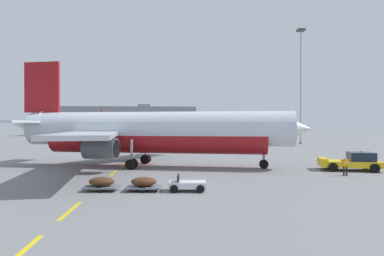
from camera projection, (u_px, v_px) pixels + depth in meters
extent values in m
plane|color=slate|center=(263.00, 152.00, 58.32)|extent=(400.00, 400.00, 0.00)
cube|color=yellow|center=(20.00, 254.00, 11.90)|extent=(0.24, 4.00, 0.01)
cube|color=yellow|center=(71.00, 210.00, 18.03)|extent=(0.24, 4.00, 0.01)
cube|color=yellow|center=(98.00, 187.00, 24.96)|extent=(0.24, 4.00, 0.01)
cube|color=yellow|center=(114.00, 173.00, 32.11)|extent=(0.24, 4.00, 0.01)
cube|color=yellow|center=(123.00, 165.00, 38.82)|extent=(0.24, 4.00, 0.01)
cube|color=yellow|center=(130.00, 159.00, 45.26)|extent=(0.24, 4.00, 0.01)
cube|color=yellow|center=(135.00, 155.00, 52.18)|extent=(0.24, 4.00, 0.01)
cube|color=yellow|center=(138.00, 152.00, 57.71)|extent=(0.24, 4.00, 0.01)
cube|color=yellow|center=(141.00, 150.00, 63.29)|extent=(0.24, 4.00, 0.01)
cube|color=yellow|center=(144.00, 147.00, 70.06)|extent=(0.24, 4.00, 0.01)
cube|color=yellow|center=(146.00, 146.00, 76.14)|extent=(0.24, 4.00, 0.01)
cube|color=yellow|center=(148.00, 144.00, 82.86)|extent=(0.24, 4.00, 0.01)
cube|color=yellow|center=(149.00, 143.00, 88.49)|extent=(0.24, 4.00, 0.01)
cube|color=yellow|center=(150.00, 141.00, 95.88)|extent=(0.24, 4.00, 0.01)
cube|color=yellow|center=(152.00, 140.00, 101.71)|extent=(0.24, 4.00, 0.01)
cube|color=#B21414|center=(123.00, 165.00, 38.83)|extent=(8.00, 0.40, 0.01)
cylinder|color=silver|center=(156.00, 129.00, 37.18)|extent=(30.20, 10.34, 3.80)
cylinder|color=maroon|center=(156.00, 138.00, 37.19)|extent=(24.67, 8.81, 3.50)
cone|color=silver|center=(294.00, 129.00, 34.89)|extent=(4.24, 4.40, 3.72)
cone|color=silver|center=(29.00, 124.00, 39.57)|extent=(4.81, 4.08, 3.23)
cube|color=#192333|center=(284.00, 122.00, 35.05)|extent=(2.19, 3.13, 0.60)
cube|color=maroon|center=(42.00, 87.00, 39.27)|extent=(4.37, 1.32, 6.00)
cube|color=silver|center=(52.00, 122.00, 42.57)|extent=(4.53, 6.95, 0.24)
cube|color=silver|center=(19.00, 122.00, 36.24)|extent=(4.53, 6.95, 0.24)
cube|color=#B7BCC6|center=(144.00, 131.00, 46.19)|extent=(13.09, 16.96, 0.36)
cube|color=#B7BCC6|center=(88.00, 135.00, 29.39)|extent=(6.71, 17.44, 0.36)
cylinder|color=#4C4F54|center=(137.00, 143.00, 43.26)|extent=(3.58, 2.75, 2.10)
cylinder|color=black|center=(148.00, 143.00, 43.01)|extent=(0.51, 1.77, 1.79)
cylinder|color=#4C4F54|center=(101.00, 149.00, 32.39)|extent=(3.58, 2.75, 2.10)
cylinder|color=black|center=(116.00, 149.00, 32.14)|extent=(0.51, 1.77, 1.79)
cylinder|color=gray|center=(264.00, 152.00, 35.39)|extent=(0.28, 0.28, 2.67)
cylinder|color=black|center=(264.00, 164.00, 35.40)|extent=(1.03, 0.49, 0.99)
cylinder|color=gray|center=(146.00, 148.00, 40.07)|extent=(0.28, 0.28, 2.61)
cylinder|color=black|center=(147.00, 159.00, 40.43)|extent=(1.15, 0.58, 1.10)
cylinder|color=black|center=(145.00, 159.00, 39.74)|extent=(1.15, 0.58, 1.10)
cylinder|color=gray|center=(131.00, 152.00, 34.93)|extent=(0.28, 0.28, 2.61)
cylinder|color=black|center=(133.00, 164.00, 35.29)|extent=(1.15, 0.58, 1.10)
cylinder|color=black|center=(130.00, 164.00, 34.60)|extent=(1.15, 0.58, 1.10)
cube|color=yellow|center=(350.00, 164.00, 34.08)|extent=(6.53, 4.28, 0.60)
cube|color=#192333|center=(361.00, 157.00, 33.86)|extent=(2.88, 2.69, 0.90)
cube|color=yellow|center=(323.00, 159.00, 34.59)|extent=(1.34, 2.62, 0.24)
sphere|color=orange|center=(361.00, 151.00, 33.85)|extent=(0.16, 0.16, 0.16)
cylinder|color=black|center=(333.00, 167.00, 33.08)|extent=(0.97, 0.62, 0.90)
cylinder|color=black|center=(327.00, 164.00, 35.83)|extent=(0.97, 0.62, 0.90)
cylinder|color=black|center=(375.00, 168.00, 32.33)|extent=(0.97, 0.62, 0.90)
cylinder|color=black|center=(366.00, 165.00, 35.07)|extent=(0.97, 0.62, 0.90)
cylinder|color=white|center=(102.00, 129.00, 91.29)|extent=(8.42, 25.27, 3.18)
cylinder|color=maroon|center=(102.00, 132.00, 91.30)|extent=(7.18, 20.64, 2.92)
cone|color=white|center=(103.00, 130.00, 79.21)|extent=(3.66, 3.52, 3.11)
cone|color=white|center=(101.00, 128.00, 103.94)|extent=(3.38, 4.00, 2.70)
cube|color=#192333|center=(103.00, 127.00, 80.05)|extent=(2.61, 1.81, 0.50)
cube|color=maroon|center=(101.00, 116.00, 102.50)|extent=(1.07, 3.66, 5.02)
cube|color=white|center=(110.00, 127.00, 103.84)|extent=(5.80, 3.74, 0.20)
cube|color=white|center=(92.00, 127.00, 102.35)|extent=(5.80, 3.74, 0.20)
cube|color=#B7BCC6|center=(127.00, 130.00, 96.47)|extent=(14.60, 5.74, 0.30)
cube|color=#B7BCC6|center=(76.00, 131.00, 92.51)|extent=(14.22, 10.84, 0.30)
cylinder|color=#4C4F54|center=(118.00, 135.00, 95.90)|extent=(2.28, 2.99, 1.76)
cylinder|color=black|center=(118.00, 135.00, 94.62)|extent=(1.48, 0.41, 1.49)
cylinder|color=#4C4F54|center=(85.00, 135.00, 93.34)|extent=(2.28, 2.99, 1.76)
cylinder|color=black|center=(85.00, 135.00, 92.05)|extent=(1.48, 0.41, 1.49)
cylinder|color=gray|center=(103.00, 138.00, 81.75)|extent=(0.23, 0.23, 2.23)
cylinder|color=black|center=(103.00, 142.00, 81.76)|extent=(0.40, 0.86, 0.83)
cylinder|color=gray|center=(110.00, 136.00, 93.52)|extent=(0.23, 0.23, 2.18)
cylinder|color=black|center=(111.00, 140.00, 93.61)|extent=(0.48, 0.96, 0.92)
cylinder|color=black|center=(109.00, 140.00, 93.45)|extent=(0.48, 0.96, 0.92)
cylinder|color=gray|center=(94.00, 136.00, 92.31)|extent=(0.23, 0.23, 2.18)
cylinder|color=black|center=(95.00, 140.00, 92.40)|extent=(0.48, 0.96, 0.92)
cylinder|color=black|center=(93.00, 140.00, 92.24)|extent=(0.48, 0.96, 0.92)
cube|color=silver|center=(187.00, 185.00, 23.34)|extent=(2.71, 1.62, 0.44)
cube|color=black|center=(178.00, 179.00, 23.35)|extent=(0.21, 1.13, 0.56)
cylinder|color=black|center=(200.00, 185.00, 24.03)|extent=(0.57, 0.23, 0.56)
cylinder|color=black|center=(200.00, 189.00, 22.63)|extent=(0.57, 0.23, 0.56)
cylinder|color=black|center=(175.00, 185.00, 24.06)|extent=(0.57, 0.23, 0.56)
cylinder|color=black|center=(174.00, 189.00, 22.66)|extent=(0.57, 0.23, 0.56)
cube|color=slate|center=(144.00, 187.00, 23.39)|extent=(2.52, 1.70, 0.12)
ellipsoid|color=#4C2D19|center=(144.00, 182.00, 23.39)|extent=(1.92, 1.35, 0.64)
cylinder|color=black|center=(145.00, 186.00, 24.07)|extent=(0.45, 0.18, 0.44)
cylinder|color=black|center=(142.00, 190.00, 22.72)|extent=(0.45, 0.18, 0.44)
cube|color=slate|center=(102.00, 187.00, 23.44)|extent=(2.52, 1.70, 0.12)
ellipsoid|color=#4C2D19|center=(102.00, 182.00, 23.43)|extent=(1.92, 1.35, 0.64)
cylinder|color=black|center=(104.00, 186.00, 24.11)|extent=(0.45, 0.18, 0.44)
cylinder|color=black|center=(99.00, 190.00, 22.76)|extent=(0.45, 0.18, 0.44)
cylinder|color=#232328|center=(344.00, 171.00, 30.47)|extent=(0.16, 0.16, 0.87)
cylinder|color=#232328|center=(347.00, 171.00, 30.34)|extent=(0.16, 0.16, 0.87)
cube|color=orange|center=(345.00, 163.00, 30.40)|extent=(0.52, 0.26, 0.65)
cube|color=silver|center=(345.00, 163.00, 30.40)|extent=(0.53, 0.27, 0.06)
sphere|color=beige|center=(345.00, 158.00, 30.40)|extent=(0.24, 0.24, 0.24)
cylinder|color=orange|center=(342.00, 163.00, 30.39)|extent=(0.09, 0.09, 0.59)
cylinder|color=orange|center=(349.00, 163.00, 30.41)|extent=(0.09, 0.09, 0.59)
cylinder|color=slate|center=(301.00, 143.00, 81.93)|extent=(0.70, 0.70, 0.60)
cylinder|color=#9EA0A5|center=(301.00, 88.00, 81.82)|extent=(0.36, 0.36, 28.03)
cube|color=#3F3F44|center=(301.00, 30.00, 81.71)|extent=(1.80, 1.80, 0.50)
cube|color=gray|center=(123.00, 121.00, 157.92)|extent=(68.80, 22.03, 13.19)
cube|color=#192333|center=(119.00, 120.00, 146.87)|extent=(63.29, 0.12, 4.75)
cube|color=gray|center=(144.00, 106.00, 158.58)|extent=(6.00, 5.00, 1.60)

